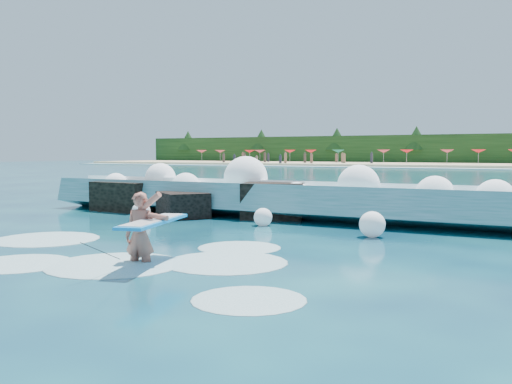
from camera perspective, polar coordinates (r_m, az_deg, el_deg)
ground at (r=12.33m, az=-10.74°, el=-5.90°), size 200.00×200.00×0.00m
beach at (r=87.66m, az=24.17°, el=2.41°), size 140.00×20.00×0.40m
wet_band at (r=76.72m, az=23.42°, el=2.14°), size 140.00×5.00×0.08m
breaking_wave at (r=18.57m, az=2.06°, el=-0.91°), size 17.07×2.70×1.47m
rock_cluster at (r=19.47m, az=-6.85°, el=-0.98°), size 8.05×3.28×1.33m
surfer_with_board at (r=10.87m, az=-11.21°, el=-4.00°), size 1.18×2.86×1.64m
wave_spray at (r=18.47m, az=2.28°, el=0.50°), size 14.49×4.28×2.00m
surf_foam at (r=11.87m, az=-12.92°, el=-6.32°), size 9.23×5.52×0.13m
beachgoers at (r=85.84m, az=16.16°, el=3.17°), size 107.25×12.40×1.89m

